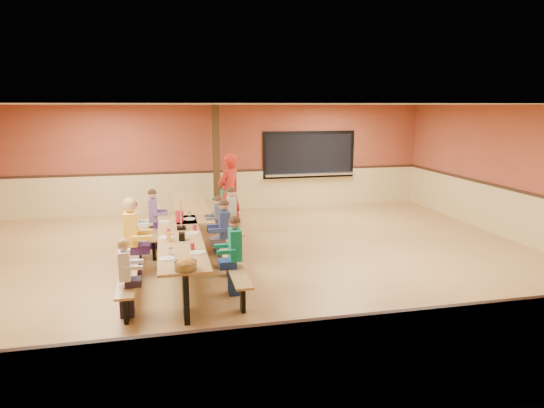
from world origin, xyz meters
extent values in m
plane|color=olive|center=(0.00, 0.00, 0.00)|extent=(12.00, 12.00, 0.00)
cube|color=brown|center=(0.00, 5.00, 1.50)|extent=(12.00, 0.04, 3.00)
cube|color=brown|center=(0.00, -5.00, 1.50)|extent=(12.00, 0.04, 3.00)
cube|color=brown|center=(6.00, 0.00, 1.50)|extent=(0.04, 10.00, 3.00)
cube|color=white|center=(0.00, 0.00, 3.00)|extent=(12.00, 10.00, 0.04)
cube|color=black|center=(2.60, 4.97, 1.55)|extent=(2.60, 0.06, 1.20)
cube|color=silver|center=(2.60, 4.88, 0.98)|extent=(2.70, 0.28, 0.06)
cube|color=#312110|center=(-0.20, 4.40, 1.50)|extent=(0.18, 0.18, 3.00)
cube|color=#A57A41|center=(-1.39, -0.55, 0.72)|extent=(0.75, 3.60, 0.04)
cube|color=black|center=(-1.39, -2.10, 0.35)|extent=(0.08, 0.60, 0.70)
cube|color=black|center=(-1.39, 1.00, 0.35)|extent=(0.08, 0.60, 0.70)
cube|color=#A57A41|center=(-2.22, -0.55, 0.43)|extent=(0.26, 3.60, 0.04)
cube|color=black|center=(-2.22, -0.55, 0.21)|extent=(0.06, 0.18, 0.41)
cube|color=#A57A41|center=(-0.57, -0.55, 0.43)|extent=(0.26, 3.60, 0.04)
cube|color=black|center=(-0.57, -0.55, 0.21)|extent=(0.06, 0.18, 0.41)
cube|color=#A57A41|center=(-1.05, 2.25, 0.72)|extent=(0.75, 3.60, 0.04)
cube|color=black|center=(-1.05, 0.70, 0.35)|extent=(0.08, 0.60, 0.70)
cube|color=black|center=(-1.05, 3.80, 0.35)|extent=(0.08, 0.60, 0.70)
cube|color=#A57A41|center=(-1.87, 2.25, 0.43)|extent=(0.26, 3.60, 0.04)
cube|color=black|center=(-1.87, 2.25, 0.21)|extent=(0.06, 0.18, 0.41)
cube|color=#A57A41|center=(-0.22, 2.25, 0.43)|extent=(0.26, 3.60, 0.04)
cube|color=black|center=(-0.22, 2.25, 0.21)|extent=(0.06, 0.18, 0.41)
imported|color=red|center=(-0.11, 2.60, 0.94)|extent=(0.81, 0.78, 1.87)
cylinder|color=red|center=(-1.36, 0.67, 0.85)|extent=(0.16, 0.16, 0.22)
cube|color=black|center=(-1.37, -0.67, 0.80)|extent=(0.10, 0.14, 0.13)
cylinder|color=yellow|center=(-1.58, -0.74, 0.82)|extent=(0.06, 0.06, 0.17)
cylinder|color=#B2140F|center=(-1.59, -0.65, 0.82)|extent=(0.06, 0.06, 0.17)
cube|color=black|center=(-1.35, 0.07, 0.77)|extent=(0.16, 0.16, 0.06)
cube|color=#A57A41|center=(-1.35, 0.07, 1.05)|extent=(0.02, 0.09, 0.50)
camera|label=1|loc=(-1.63, -8.72, 2.99)|focal=32.00mm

